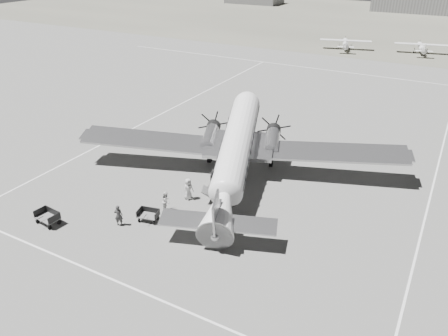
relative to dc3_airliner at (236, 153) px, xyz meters
The scene contains 14 objects.
ground 3.84m from the dc3_airliner, ahead, with size 260.00×260.00×0.00m, color slate.
taxi_line_near 14.76m from the dc3_airliner, 79.27° to the right, with size 60.00×0.15×0.01m, color silver.
taxi_line_right 14.95m from the dc3_airliner, ahead, with size 0.15×80.00×0.01m, color silver.
taxi_line_left 18.34m from the dc3_airliner, 147.50° to the left, with size 0.15×60.00×0.01m, color silver.
taxi_line_horizon 39.93m from the dc3_airliner, 86.11° to the left, with size 90.00×0.15×0.01m, color silver.
grass_infield 94.82m from the dc3_airliner, 88.37° to the left, with size 260.00×90.00×0.01m, color #666456.
dc3_airliner is the anchor object (origin of this frame).
light_plane_left 56.38m from the dc3_airliner, 95.76° to the left, with size 9.58×7.77×1.99m, color silver, non-canonical shape.
light_plane_right 59.77m from the dc3_airliner, 82.88° to the left, with size 9.44×7.66×1.96m, color silver, non-canonical shape.
baggage_cart_near 8.95m from the dc3_airliner, 109.12° to the right, with size 1.55×1.10×0.88m, color #595959, non-canonical shape.
baggage_cart_far 15.04m from the dc3_airliner, 126.68° to the right, with size 1.78×1.25×1.00m, color #595959, non-canonical shape.
ground_crew 10.71m from the dc3_airliner, 114.08° to the right, with size 0.59×0.39×1.63m, color #2C2C2C.
ramp_agent 7.13m from the dc3_airliner, 111.29° to the right, with size 0.76×0.59×1.57m, color #B5B5B3.
passenger 5.00m from the dc3_airliner, 114.90° to the right, with size 0.86×0.56×1.76m, color #ABAAA8.
Camera 1 is at (11.94, -28.43, 17.81)m, focal length 35.00 mm.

